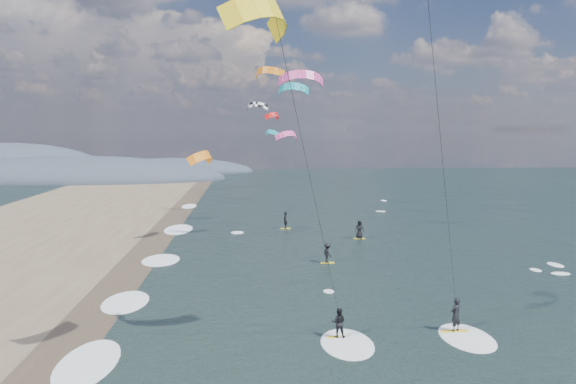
{
  "coord_description": "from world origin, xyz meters",
  "views": [
    {
      "loc": [
        -3.17,
        -18.75,
        10.44
      ],
      "look_at": [
        -1.0,
        12.0,
        7.0
      ],
      "focal_mm": 35.0,
      "sensor_mm": 36.0,
      "label": 1
    }
  ],
  "objects": [
    {
      "name": "bg_kite_field",
      "position": [
        -0.23,
        52.25,
        13.17
      ],
      "size": [
        12.82,
        55.28,
        10.38
      ],
      "color": "#D83F8C",
      "rests_on": "ground"
    },
    {
      "name": "shoreline_surf",
      "position": [
        -10.8,
        14.75,
        0.0
      ],
      "size": [
        2.4,
        79.4,
        0.11
      ],
      "color": "white",
      "rests_on": "ground"
    },
    {
      "name": "wet_sand_strip",
      "position": [
        -12.0,
        10.0,
        0.0
      ],
      "size": [
        3.0,
        240.0,
        0.0
      ],
      "primitive_type": "cube",
      "color": "#382D23",
      "rests_on": "ground"
    },
    {
      "name": "kitesurfer_near_a",
      "position": [
        4.26,
        3.68,
        13.56
      ],
      "size": [
        7.86,
        8.58,
        17.59
      ],
      "color": "yellow",
      "rests_on": "ground"
    },
    {
      "name": "far_kitesurfers",
      "position": [
        4.06,
        31.23,
        0.86
      ],
      "size": [
        7.85,
        16.52,
        1.83
      ],
      "color": "yellow",
      "rests_on": "ground"
    },
    {
      "name": "coastal_hills",
      "position": [
        -44.84,
        107.86,
        0.0
      ],
      "size": [
        80.0,
        41.0,
        15.0
      ],
      "color": "#3D4756",
      "rests_on": "ground"
    },
    {
      "name": "kitesurfer_near_b",
      "position": [
        -0.97,
        4.08,
        9.96
      ],
      "size": [
        6.65,
        9.08,
        15.76
      ],
      "color": "yellow",
      "rests_on": "ground"
    }
  ]
}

